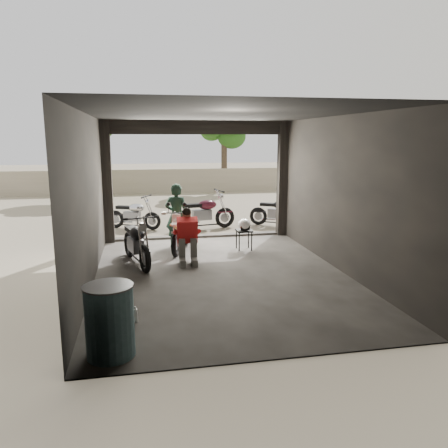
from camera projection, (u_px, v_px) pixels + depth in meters
name	position (u px, v px, depth m)	size (l,w,h in m)	color
ground	(221.00, 276.00, 8.85)	(80.00, 80.00, 0.00)	#7A6D56
garage	(216.00, 209.00, 9.12)	(7.00, 7.13, 3.20)	#2D2B28
boundary_wall	(170.00, 181.00, 22.21)	(18.00, 0.30, 1.20)	gray
tree_left	(104.00, 110.00, 19.54)	(2.20, 2.20, 5.60)	#382B1E
tree_right	(224.00, 122.00, 22.16)	(2.20, 2.20, 5.00)	#382B1E
main_bike	(181.00, 230.00, 10.73)	(0.65, 1.59, 1.06)	#F5E2CF
left_bike	(136.00, 239.00, 9.53)	(0.70, 1.70, 1.15)	black
outside_bike_a	(133.00, 212.00, 13.30)	(0.64, 1.54, 1.04)	black
outside_bike_b	(203.00, 210.00, 13.23)	(0.73, 1.76, 1.19)	#46101E
outside_bike_c	(278.00, 209.00, 13.70)	(0.66, 1.60, 1.08)	black
rider	(177.00, 216.00, 10.98)	(0.60, 0.39, 1.64)	black
mechanic	(188.00, 237.00, 9.61)	(0.61, 0.82, 1.19)	red
stool	(244.00, 233.00, 10.78)	(0.38, 0.38, 0.52)	black
helmet	(244.00, 224.00, 10.69)	(0.30, 0.32, 0.29)	white
oil_drum	(110.00, 322.00, 5.49)	(0.61, 0.61, 0.95)	slate
sign_post	(313.00, 180.00, 12.51)	(0.77, 0.08, 2.32)	black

